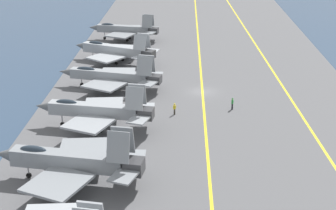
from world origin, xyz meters
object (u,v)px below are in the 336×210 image
object	(u,v)px
parked_jet_second	(70,161)
crew_yellow_vest	(175,108)
parked_jet_third	(96,110)
parked_jet_sixth	(125,29)
crew_green_vest	(232,103)
parked_jet_fourth	(112,76)
parked_jet_fifth	(115,50)

from	to	relation	value
parked_jet_second	crew_yellow_vest	distance (m)	22.33
parked_jet_second	parked_jet_third	world-z (taller)	parked_jet_second
parked_jet_sixth	crew_green_vest	distance (m)	44.52
parked_jet_fourth	parked_jet_sixth	size ratio (longest dim) A/B	1.11
parked_jet_second	crew_green_vest	xyz separation A→B (m)	(21.72, -19.19, -1.65)
parked_jet_fourth	crew_green_vest	bearing A→B (deg)	-113.55
parked_jet_third	parked_jet_fourth	distance (m)	15.77
parked_jet_third	parked_jet_sixth	bearing A→B (deg)	1.81
parked_jet_fifth	crew_yellow_vest	distance (m)	27.89
parked_jet_second	crew_yellow_vest	world-z (taller)	parked_jet_second
parked_jet_fourth	crew_green_vest	xyz separation A→B (m)	(-8.21, -18.82, -1.28)
crew_green_vest	crew_yellow_vest	bearing A→B (deg)	104.77
parked_jet_second	crew_green_vest	bearing A→B (deg)	-41.46
parked_jet_fourth	crew_yellow_vest	world-z (taller)	parked_jet_fourth
parked_jet_third	parked_jet_fourth	xyz separation A→B (m)	(15.76, 0.11, -0.43)
parked_jet_fourth	crew_yellow_vest	bearing A→B (deg)	-135.11
parked_jet_third	parked_jet_sixth	size ratio (longest dim) A/B	1.04
parked_jet_fifth	crew_yellow_vest	bearing A→B (deg)	-155.02
parked_jet_second	parked_jet_sixth	xyz separation A→B (m)	(61.37, 1.02, -0.17)
parked_jet_sixth	parked_jet_second	bearing A→B (deg)	-179.05
parked_jet_third	crew_green_vest	distance (m)	20.25
parked_jet_fifth	parked_jet_sixth	xyz separation A→B (m)	(16.62, 0.01, 0.08)
parked_jet_fourth	crew_yellow_vest	distance (m)	14.78
parked_jet_fourth	parked_jet_sixth	bearing A→B (deg)	2.52
parked_jet_fifth	crew_yellow_vest	size ratio (longest dim) A/B	9.78
parked_jet_fourth	parked_jet_sixth	distance (m)	31.47
parked_jet_second	parked_jet_fifth	xyz separation A→B (m)	(44.75, 1.01, -0.24)
parked_jet_third	crew_green_vest	size ratio (longest dim) A/B	9.08
parked_jet_second	crew_green_vest	size ratio (longest dim) A/B	9.37
parked_jet_second	parked_jet_fourth	size ratio (longest dim) A/B	0.97
parked_jet_second	parked_jet_fifth	distance (m)	44.76
crew_yellow_vest	parked_jet_third	bearing A→B (deg)	117.44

